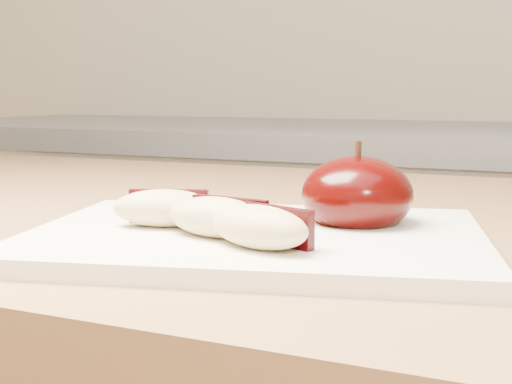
% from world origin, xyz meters
% --- Properties ---
extents(cutting_board, '(0.34, 0.28, 0.01)m').
position_xyz_m(cutting_board, '(-0.09, 0.35, 0.91)').
color(cutting_board, white).
rests_on(cutting_board, island_counter).
extents(apple_half, '(0.09, 0.09, 0.06)m').
position_xyz_m(apple_half, '(-0.04, 0.40, 0.93)').
color(apple_half, black).
rests_on(apple_half, cutting_board).
extents(apple_wedge_a, '(0.08, 0.06, 0.03)m').
position_xyz_m(apple_wedge_a, '(-0.15, 0.34, 0.92)').
color(apple_wedge_a, '#D7BD88').
rests_on(apple_wedge_a, cutting_board).
extents(apple_wedge_b, '(0.07, 0.04, 0.03)m').
position_xyz_m(apple_wedge_b, '(-0.10, 0.32, 0.92)').
color(apple_wedge_b, '#D7BD88').
rests_on(apple_wedge_b, cutting_board).
extents(apple_wedge_c, '(0.08, 0.05, 0.03)m').
position_xyz_m(apple_wedge_c, '(-0.07, 0.30, 0.92)').
color(apple_wedge_c, '#D7BD88').
rests_on(apple_wedge_c, cutting_board).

